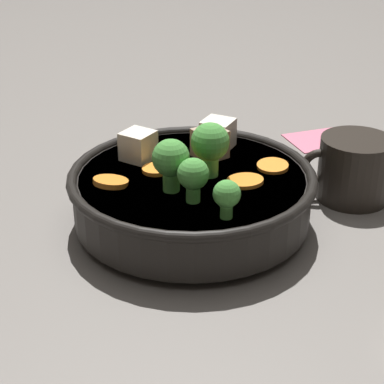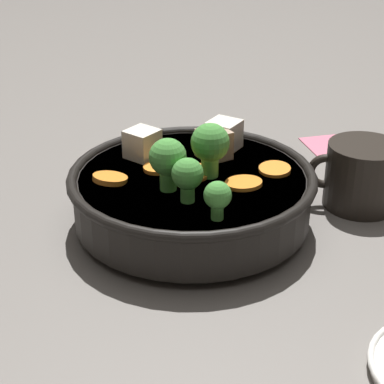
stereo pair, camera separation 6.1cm
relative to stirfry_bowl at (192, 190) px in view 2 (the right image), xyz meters
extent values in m
plane|color=slate|center=(0.00, 0.00, -0.05)|extent=(3.00, 3.00, 0.00)
cylinder|color=black|center=(0.00, 0.00, -0.04)|extent=(0.15, 0.15, 0.01)
cylinder|color=black|center=(0.00, 0.00, -0.01)|extent=(0.27, 0.27, 0.05)
torus|color=black|center=(0.00, 0.00, 0.02)|extent=(0.28, 0.28, 0.01)
cylinder|color=brown|center=(0.00, 0.00, 0.00)|extent=(0.26, 0.26, 0.03)
cylinder|color=orange|center=(0.09, 0.02, 0.02)|extent=(0.06, 0.06, 0.01)
cylinder|color=orange|center=(0.00, 0.00, 0.02)|extent=(0.06, 0.06, 0.01)
cylinder|color=orange|center=(-0.09, -0.02, 0.02)|extent=(0.05, 0.05, 0.01)
cylinder|color=orange|center=(-0.06, 0.02, 0.02)|extent=(0.06, 0.06, 0.01)
cylinder|color=orange|center=(0.04, -0.01, 0.02)|extent=(0.05, 0.05, 0.01)
cylinder|color=#59B84C|center=(0.02, 0.04, 0.03)|extent=(0.02, 0.02, 0.02)
sphere|color=#47933D|center=(0.02, 0.04, 0.06)|extent=(0.04, 0.04, 0.04)
cylinder|color=#59B84C|center=(-0.03, 0.10, 0.03)|extent=(0.01, 0.01, 0.02)
sphere|color=#47933D|center=(-0.03, 0.10, 0.04)|extent=(0.03, 0.03, 0.03)
cylinder|color=#59B84C|center=(0.00, 0.06, 0.03)|extent=(0.02, 0.02, 0.02)
sphere|color=#47933D|center=(0.00, 0.06, 0.05)|extent=(0.03, 0.03, 0.03)
cylinder|color=#59B84C|center=(-0.02, 0.00, 0.03)|extent=(0.02, 0.02, 0.03)
sphere|color=#47933D|center=(-0.02, 0.00, 0.06)|extent=(0.04, 0.04, 0.04)
cube|color=tan|center=(-0.02, -0.05, 0.04)|extent=(0.05, 0.05, 0.03)
cube|color=silver|center=(0.06, -0.05, 0.04)|extent=(0.05, 0.05, 0.03)
cube|color=silver|center=(-0.03, -0.08, 0.04)|extent=(0.05, 0.05, 0.04)
cylinder|color=black|center=(-0.20, -0.06, 0.00)|extent=(0.09, 0.09, 0.08)
torus|color=black|center=(-0.16, -0.06, 0.00)|extent=(0.05, 0.01, 0.05)
cube|color=#D16B84|center=(-0.21, -0.25, -0.04)|extent=(0.13, 0.11, 0.00)
camera|label=1|loc=(0.01, 0.66, 0.34)|focal=60.00mm
camera|label=2|loc=(-0.05, 0.65, 0.34)|focal=60.00mm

